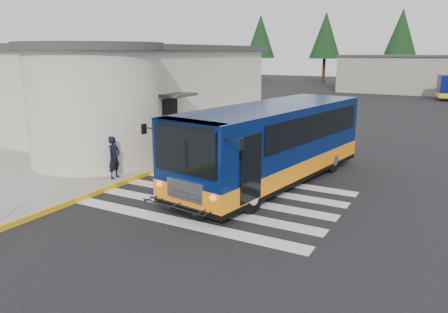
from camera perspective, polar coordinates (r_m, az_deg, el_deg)
The scene contains 8 objects.
ground at distance 14.73m, azimuth 2.22°, elevation -4.66°, with size 140.00×140.00×0.00m, color black.
sidewalk at distance 22.94m, azimuth -13.54°, elevation 1.81°, with size 10.00×34.00×0.15m, color gray.
curb_strip at distance 19.99m, azimuth -2.98°, elevation 0.47°, with size 0.12×34.00×0.16m, color yellow.
station_building at distance 25.96m, azimuth -12.54°, elevation 8.76°, with size 12.70×18.70×4.80m.
crosswalk at distance 14.29m, azimuth -1.03°, elevation -5.22°, with size 8.00×5.35×0.01m.
transit_bus at distance 15.54m, azimuth 6.26°, elevation 1.31°, with size 4.41×10.11×2.78m.
pedestrian_a at distance 16.07m, azimuth -14.16°, elevation -0.12°, with size 0.56×0.37×1.54m, color black.
pedestrian_b at distance 17.04m, azimuth -13.49°, elevation 1.13°, with size 0.87×0.68×1.79m, color black.
Camera 1 is at (6.27, -12.51, 4.61)m, focal length 35.00 mm.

